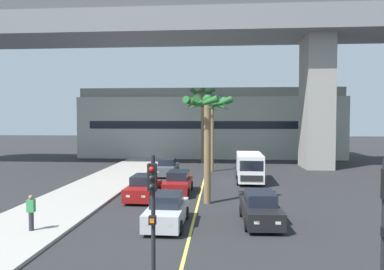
% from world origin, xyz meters
% --- Properties ---
extents(sidewalk_left, '(4.80, 80.00, 0.15)m').
position_xyz_m(sidewalk_left, '(-8.00, 16.00, 0.07)').
color(sidewalk_left, '#9E9991').
rests_on(sidewalk_left, ground).
extents(lane_stripe_center, '(0.14, 56.00, 0.01)m').
position_xyz_m(lane_stripe_center, '(0.00, 24.00, 0.00)').
color(lane_stripe_center, '#DBCC4C').
rests_on(lane_stripe_center, ground).
extents(bridge_overpass, '(74.42, 8.00, 18.14)m').
position_xyz_m(bridge_overpass, '(1.15, 36.35, 14.50)').
color(bridge_overpass, slate).
rests_on(bridge_overpass, ground).
extents(pier_building_backdrop, '(35.27, 8.04, 9.33)m').
position_xyz_m(pier_building_backdrop, '(0.00, 47.47, 4.60)').
color(pier_building_backdrop, '#ADB2A8').
rests_on(pier_building_backdrop, ground).
extents(car_queue_front, '(1.88, 4.12, 1.56)m').
position_xyz_m(car_queue_front, '(-1.58, 21.87, 0.72)').
color(car_queue_front, maroon).
rests_on(car_queue_front, ground).
extents(car_queue_second, '(1.94, 4.16, 1.56)m').
position_xyz_m(car_queue_second, '(3.36, 14.86, 0.72)').
color(car_queue_second, black).
rests_on(car_queue_second, ground).
extents(car_queue_third, '(1.90, 4.13, 1.56)m').
position_xyz_m(car_queue_third, '(-1.25, 14.18, 0.72)').
color(car_queue_third, '#B7BABF').
rests_on(car_queue_third, ground).
extents(car_queue_fourth, '(1.89, 4.13, 1.56)m').
position_xyz_m(car_queue_fourth, '(-3.61, 19.80, 0.72)').
color(car_queue_fourth, maroon).
rests_on(car_queue_fourth, ground).
extents(car_queue_fifth, '(1.87, 4.12, 1.56)m').
position_xyz_m(car_queue_fifth, '(-3.50, 29.66, 0.72)').
color(car_queue_fifth, '#4C5156').
rests_on(car_queue_fifth, ground).
extents(delivery_van, '(2.24, 5.29, 2.36)m').
position_xyz_m(delivery_van, '(3.80, 26.82, 1.29)').
color(delivery_van, white).
rests_on(delivery_van, ground).
extents(traffic_light_median_near, '(0.24, 0.37, 4.20)m').
position_xyz_m(traffic_light_median_near, '(-0.54, 6.70, 2.71)').
color(traffic_light_median_near, black).
rests_on(traffic_light_median_near, ground).
extents(palm_tree_near_median, '(3.23, 3.25, 7.24)m').
position_xyz_m(palm_tree_near_median, '(0.58, 32.74, 6.07)').
color(palm_tree_near_median, brown).
rests_on(palm_tree_near_median, ground).
extents(palm_tree_mid_median, '(3.11, 3.21, 6.70)m').
position_xyz_m(palm_tree_mid_median, '(0.55, 18.93, 5.31)').
color(palm_tree_mid_median, brown).
rests_on(palm_tree_mid_median, ground).
extents(palm_tree_far_median, '(3.13, 3.21, 8.98)m').
position_xyz_m(palm_tree_far_median, '(-0.71, 39.96, 7.07)').
color(palm_tree_far_median, brown).
rests_on(palm_tree_far_median, ground).
extents(pedestrian_mid_block, '(0.34, 0.22, 1.62)m').
position_xyz_m(pedestrian_mid_block, '(-7.21, 12.43, 1.00)').
color(pedestrian_mid_block, '#2D2D38').
rests_on(pedestrian_mid_block, sidewalk_left).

